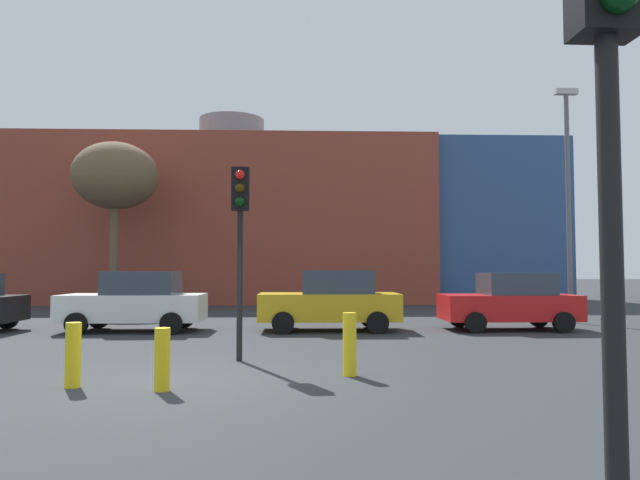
{
  "coord_description": "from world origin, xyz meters",
  "views": [
    {
      "loc": [
        2.0,
        -10.0,
        1.87
      ],
      "look_at": [
        2.67,
        9.99,
        2.9
      ],
      "focal_mm": 32.24,
      "sensor_mm": 36.0,
      "label": 1
    }
  ],
  "objects_px": {
    "parked_car_2": "(136,301)",
    "traffic_light_island": "(240,218)",
    "traffic_light_near_right": "(609,67)",
    "bare_tree_0": "(115,177)",
    "parked_car_3": "(331,300)",
    "bollard_yellow_0": "(350,344)",
    "bollard_yellow_2": "(162,359)",
    "street_lamp": "(568,190)",
    "parked_car_4": "(510,301)",
    "bollard_yellow_1": "(73,355)"
  },
  "relations": [
    {
      "from": "parked_car_3",
      "to": "bollard_yellow_0",
      "type": "relative_size",
      "value": 3.85
    },
    {
      "from": "traffic_light_island",
      "to": "bollard_yellow_0",
      "type": "xyz_separation_m",
      "value": [
        2.12,
        -1.69,
        -2.38
      ]
    },
    {
      "from": "parked_car_3",
      "to": "parked_car_4",
      "type": "distance_m",
      "value": 5.57
    },
    {
      "from": "traffic_light_near_right",
      "to": "bare_tree_0",
      "type": "distance_m",
      "value": 26.31
    },
    {
      "from": "parked_car_2",
      "to": "traffic_light_island",
      "type": "xyz_separation_m",
      "value": [
        3.75,
        -5.77,
        2.03
      ]
    },
    {
      "from": "parked_car_4",
      "to": "traffic_light_near_right",
      "type": "bearing_deg",
      "value": 71.76
    },
    {
      "from": "parked_car_4",
      "to": "traffic_light_near_right",
      "type": "xyz_separation_m",
      "value": [
        -4.82,
        -14.62,
        2.1
      ]
    },
    {
      "from": "traffic_light_near_right",
      "to": "bollard_yellow_1",
      "type": "relative_size",
      "value": 3.95
    },
    {
      "from": "bare_tree_0",
      "to": "bollard_yellow_2",
      "type": "bearing_deg",
      "value": -69.94
    },
    {
      "from": "parked_car_2",
      "to": "traffic_light_island",
      "type": "bearing_deg",
      "value": 123.0
    },
    {
      "from": "traffic_light_near_right",
      "to": "street_lamp",
      "type": "bearing_deg",
      "value": 154.06
    },
    {
      "from": "parked_car_4",
      "to": "bollard_yellow_0",
      "type": "relative_size",
      "value": 3.69
    },
    {
      "from": "parked_car_2",
      "to": "bare_tree_0",
      "type": "bearing_deg",
      "value": -68.41
    },
    {
      "from": "bare_tree_0",
      "to": "bollard_yellow_1",
      "type": "bearing_deg",
      "value": -73.94
    },
    {
      "from": "parked_car_3",
      "to": "bollard_yellow_1",
      "type": "bearing_deg",
      "value": 61.32
    },
    {
      "from": "bollard_yellow_0",
      "to": "bollard_yellow_2",
      "type": "relative_size",
      "value": 1.15
    },
    {
      "from": "traffic_light_island",
      "to": "bare_tree_0",
      "type": "bearing_deg",
      "value": -154.69
    },
    {
      "from": "parked_car_4",
      "to": "traffic_light_island",
      "type": "bearing_deg",
      "value": 36.66
    },
    {
      "from": "parked_car_4",
      "to": "bollard_yellow_2",
      "type": "xyz_separation_m",
      "value": [
        -8.64,
        -8.63,
        -0.4
      ]
    },
    {
      "from": "bollard_yellow_2",
      "to": "street_lamp",
      "type": "distance_m",
      "value": 16.38
    },
    {
      "from": "traffic_light_near_right",
      "to": "bollard_yellow_0",
      "type": "relative_size",
      "value": 3.66
    },
    {
      "from": "parked_car_3",
      "to": "traffic_light_island",
      "type": "height_order",
      "value": "traffic_light_island"
    },
    {
      "from": "parked_car_3",
      "to": "bollard_yellow_0",
      "type": "bearing_deg",
      "value": 89.52
    },
    {
      "from": "parked_car_3",
      "to": "street_lamp",
      "type": "xyz_separation_m",
      "value": [
        8.5,
        2.18,
        3.76
      ]
    },
    {
      "from": "traffic_light_near_right",
      "to": "street_lamp",
      "type": "relative_size",
      "value": 0.49
    },
    {
      "from": "bollard_yellow_0",
      "to": "street_lamp",
      "type": "height_order",
      "value": "street_lamp"
    },
    {
      "from": "parked_car_4",
      "to": "bare_tree_0",
      "type": "distance_m",
      "value": 18.62
    },
    {
      "from": "parked_car_4",
      "to": "bollard_yellow_0",
      "type": "xyz_separation_m",
      "value": [
        -5.64,
        -7.46,
        -0.33
      ]
    },
    {
      "from": "bare_tree_0",
      "to": "bollard_yellow_1",
      "type": "height_order",
      "value": "bare_tree_0"
    },
    {
      "from": "parked_car_2",
      "to": "parked_car_3",
      "type": "height_order",
      "value": "parked_car_3"
    },
    {
      "from": "bare_tree_0",
      "to": "bollard_yellow_0",
      "type": "relative_size",
      "value": 7.07
    },
    {
      "from": "traffic_light_island",
      "to": "bollard_yellow_2",
      "type": "relative_size",
      "value": 4.13
    },
    {
      "from": "bollard_yellow_2",
      "to": "parked_car_2",
      "type": "bearing_deg",
      "value": 108.38
    },
    {
      "from": "traffic_light_near_right",
      "to": "traffic_light_island",
      "type": "distance_m",
      "value": 9.32
    },
    {
      "from": "traffic_light_island",
      "to": "bollard_yellow_2",
      "type": "distance_m",
      "value": 3.87
    },
    {
      "from": "traffic_light_near_right",
      "to": "traffic_light_island",
      "type": "height_order",
      "value": "traffic_light_near_right"
    },
    {
      "from": "parked_car_3",
      "to": "parked_car_4",
      "type": "bearing_deg",
      "value": 180.0
    },
    {
      "from": "parked_car_3",
      "to": "traffic_light_near_right",
      "type": "height_order",
      "value": "traffic_light_near_right"
    },
    {
      "from": "bollard_yellow_0",
      "to": "parked_car_2",
      "type": "bearing_deg",
      "value": 128.2
    },
    {
      "from": "bollard_yellow_2",
      "to": "traffic_light_near_right",
      "type": "bearing_deg",
      "value": -57.42
    },
    {
      "from": "parked_car_4",
      "to": "parked_car_3",
      "type": "bearing_deg",
      "value": -0.0
    },
    {
      "from": "bare_tree_0",
      "to": "bollard_yellow_0",
      "type": "distance_m",
      "value": 20.14
    },
    {
      "from": "traffic_light_island",
      "to": "traffic_light_near_right",
      "type": "bearing_deg",
      "value": 17.49
    },
    {
      "from": "street_lamp",
      "to": "parked_car_2",
      "type": "bearing_deg",
      "value": -171.43
    },
    {
      "from": "parked_car_2",
      "to": "traffic_light_island",
      "type": "height_order",
      "value": "traffic_light_island"
    },
    {
      "from": "parked_car_4",
      "to": "traffic_light_island",
      "type": "distance_m",
      "value": 9.89
    },
    {
      "from": "street_lamp",
      "to": "bollard_yellow_0",
      "type": "bearing_deg",
      "value": -131.62
    },
    {
      "from": "parked_car_4",
      "to": "bollard_yellow_2",
      "type": "distance_m",
      "value": 12.22
    },
    {
      "from": "traffic_light_near_right",
      "to": "bollard_yellow_1",
      "type": "xyz_separation_m",
      "value": [
        -5.31,
        6.3,
        -2.47
      ]
    },
    {
      "from": "traffic_light_near_right",
      "to": "street_lamp",
      "type": "height_order",
      "value": "street_lamp"
    }
  ]
}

